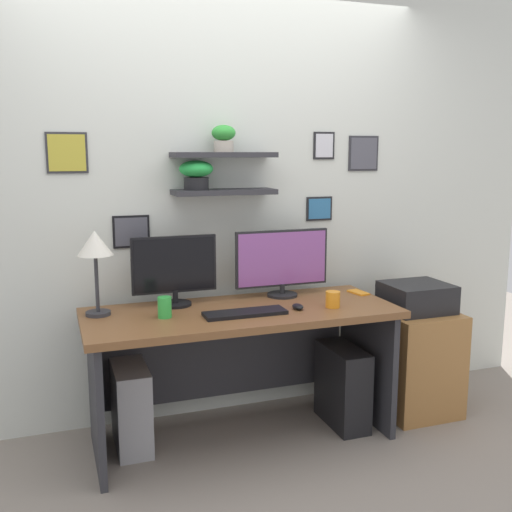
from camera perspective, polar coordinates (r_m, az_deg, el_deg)
The scene contains 15 objects.
ground_plane at distance 3.50m, azimuth -1.33°, elevation -17.15°, with size 8.00×8.00×0.00m, color gray.
back_wall_assembly at distance 3.54m, azimuth -3.65°, elevation 6.09°, with size 4.40×0.24×2.70m.
desk at distance 3.34m, azimuth -1.67°, elevation -8.41°, with size 1.70×0.68×0.75m.
monitor_left at distance 3.30m, azimuth -7.91°, elevation -1.27°, with size 0.48×0.18×0.39m.
monitor_right at distance 3.49m, azimuth 2.53°, elevation -0.55°, with size 0.57×0.18×0.40m.
keyboard at distance 3.12m, azimuth -1.07°, elevation -5.54°, with size 0.44×0.14×0.02m, color black.
computer_mouse at distance 3.23m, azimuth 4.06°, elevation -4.91°, with size 0.06×0.09×0.03m, color black.
desk_lamp at distance 3.15m, azimuth -15.31°, elevation 0.65°, with size 0.18×0.18×0.45m.
cell_phone at distance 3.64m, azimuth 9.89°, elevation -3.49°, with size 0.07×0.14×0.01m, color orange.
coffee_mug at distance 3.29m, azimuth 7.44°, elevation -4.18°, with size 0.08×0.08×0.09m, color orange.
water_cup at distance 3.09m, azimuth -8.84°, elevation -4.93°, with size 0.07×0.07×0.11m, color green.
drawer_cabinet at distance 3.85m, azimuth 15.01°, elevation -9.72°, with size 0.44×0.50×0.64m, color #9E6B38.
printer at distance 3.73m, azimuth 15.29°, elevation -3.87°, with size 0.38×0.34×0.17m, color black.
computer_tower_left at distance 3.38m, azimuth -12.02°, elevation -14.05°, with size 0.18×0.40×0.46m, color #99999E.
computer_tower_right at distance 3.59m, azimuth 8.37°, elevation -12.34°, with size 0.18×0.40×0.47m, color black.
Camera 1 is at (-0.96, -2.96, 1.60)m, focal length 41.32 mm.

